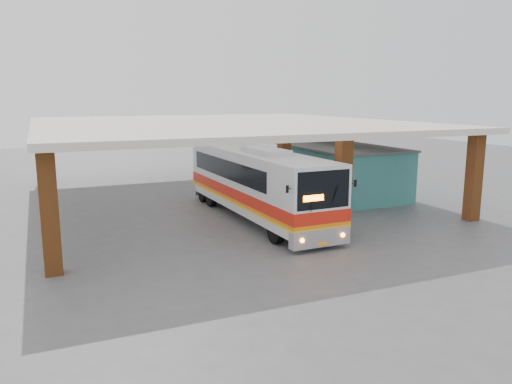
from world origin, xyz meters
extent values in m
plane|color=#515154|center=(0.00, 0.00, 0.00)|extent=(90.00, 90.00, 0.00)
cube|color=#954F20|center=(3.00, -3.00, 2.17)|extent=(0.60, 0.60, 4.35)
cube|color=#954F20|center=(3.00, 3.00, 2.17)|extent=(0.60, 0.60, 4.35)
cube|color=#954F20|center=(3.00, 9.00, 2.17)|extent=(0.60, 0.60, 4.35)
cube|color=#954F20|center=(-9.50, -4.00, 2.17)|extent=(0.60, 0.60, 4.35)
cube|color=#954F20|center=(-9.50, 17.00, 2.17)|extent=(0.60, 0.60, 4.35)
cube|color=#954F20|center=(10.00, -4.00, 2.17)|extent=(0.60, 0.60, 4.35)
cube|color=#954F20|center=(10.00, 17.00, 2.17)|extent=(0.60, 0.60, 4.35)
cube|color=silver|center=(0.50, 6.50, 4.50)|extent=(21.00, 23.00, 0.30)
cube|color=#317A70|center=(7.50, 4.00, 1.50)|extent=(5.00, 8.00, 3.00)
cube|color=#505050|center=(7.50, 4.00, 3.05)|extent=(5.20, 8.20, 0.12)
cube|color=#12332D|center=(4.98, 2.50, 1.05)|extent=(0.08, 0.95, 2.10)
cube|color=black|center=(4.98, 5.50, 1.80)|extent=(0.08, 1.20, 1.00)
cube|color=black|center=(4.95, 5.50, 1.80)|extent=(0.04, 1.30, 1.10)
cube|color=silver|center=(0.27, 0.67, 1.98)|extent=(2.85, 12.58, 2.92)
cube|color=silver|center=(0.29, -0.37, 3.55)|extent=(1.31, 3.16, 0.26)
cube|color=#96969B|center=(0.38, -5.41, 0.57)|extent=(2.64, 0.47, 0.73)
cube|color=red|center=(0.27, 0.67, 1.41)|extent=(2.89, 12.58, 0.52)
cube|color=orange|center=(0.27, 0.67, 1.08)|extent=(2.89, 12.58, 0.14)
cube|color=#FFB215|center=(0.27, 0.67, 0.96)|extent=(2.89, 12.58, 0.10)
cube|color=black|center=(0.38, -5.55, 2.53)|extent=(2.36, 0.14, 1.51)
cube|color=black|center=(-1.06, 1.48, 2.51)|extent=(0.23, 9.40, 0.94)
cube|color=black|center=(1.57, 1.53, 2.51)|extent=(0.23, 9.40, 0.94)
cube|color=#FF5905|center=(-0.09, -5.62, 2.25)|extent=(0.89, 0.07, 0.23)
sphere|color=orange|center=(-0.55, -5.64, 0.61)|extent=(0.19, 0.19, 0.19)
sphere|color=orange|center=(1.33, -5.61, 0.61)|extent=(0.19, 0.19, 0.19)
cube|color=#FFB215|center=(0.39, -5.63, 0.37)|extent=(0.47, 0.04, 0.13)
cylinder|color=black|center=(-0.78, -3.74, 0.52)|extent=(0.35, 1.05, 1.04)
cylinder|color=black|center=(1.47, -3.69, 0.52)|extent=(0.35, 1.05, 1.04)
cylinder|color=black|center=(-0.93, 4.31, 0.52)|extent=(0.35, 1.05, 1.04)
cylinder|color=black|center=(1.32, 4.35, 0.52)|extent=(0.35, 1.05, 1.04)
cylinder|color=black|center=(-0.95, 5.66, 0.52)|extent=(0.35, 1.05, 1.04)
cylinder|color=black|center=(1.30, 5.71, 0.52)|extent=(0.35, 1.05, 1.04)
imported|color=black|center=(2.76, -0.69, 0.50)|extent=(2.02, 1.39, 1.01)
imported|color=red|center=(1.49, -3.25, 0.81)|extent=(0.68, 0.56, 1.62)
cube|color=red|center=(4.41, 8.68, 0.22)|extent=(0.50, 0.50, 0.06)
cube|color=red|center=(4.58, 8.63, 0.48)|extent=(0.17, 0.40, 0.57)
cylinder|color=black|center=(4.21, 8.58, 0.10)|extent=(0.03, 0.03, 0.19)
cylinder|color=black|center=(4.52, 8.48, 0.10)|extent=(0.03, 0.03, 0.19)
cylinder|color=black|center=(4.31, 8.89, 0.10)|extent=(0.03, 0.03, 0.19)
cylinder|color=black|center=(4.62, 8.79, 0.10)|extent=(0.03, 0.03, 0.19)
camera|label=1|loc=(-9.69, -22.00, 6.07)|focal=35.00mm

